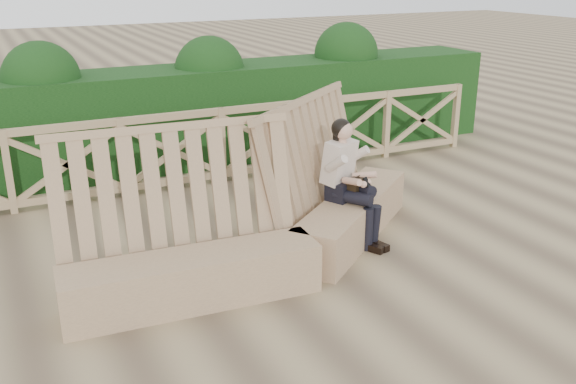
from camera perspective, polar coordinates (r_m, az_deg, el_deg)
name	(u,v)px	position (r m, az deg, el deg)	size (l,w,h in m)	color
ground	(282,296)	(6.27, -0.54, -9.25)	(60.00, 60.00, 0.00)	brown
bench	(276,228)	(6.74, -1.07, -3.23)	(4.47, 2.13, 1.62)	#8C6E50
woman	(348,176)	(7.23, 5.36, 1.39)	(0.58, 0.87, 1.42)	black
guardrail	(173,151)	(9.11, -10.15, 3.59)	(10.10, 0.09, 1.10)	#8F7B53
hedge	(150,120)	(10.19, -12.16, 6.31)	(12.00, 1.20, 1.50)	black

